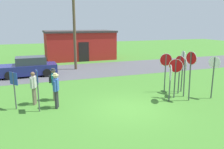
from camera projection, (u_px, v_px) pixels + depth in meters
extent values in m
plane|color=#3D7528|center=(129.00, 109.00, 10.87)|extent=(80.00, 80.00, 0.00)
cube|color=#4C4C51|center=(84.00, 70.00, 19.87)|extent=(60.00, 6.40, 0.01)
cube|color=#B2231E|center=(79.00, 46.00, 26.23)|extent=(7.62, 4.65, 3.06)
cube|color=#383333|center=(79.00, 31.00, 25.87)|extent=(7.82, 4.85, 0.20)
cube|color=black|center=(84.00, 52.00, 24.19)|extent=(1.10, 0.08, 2.10)
cylinder|color=brown|center=(74.00, 28.00, 19.51)|extent=(0.24, 0.24, 7.39)
cube|color=navy|center=(28.00, 69.00, 17.62)|extent=(4.34, 1.91, 0.76)
cube|color=#2D333D|center=(31.00, 61.00, 17.56)|extent=(2.27, 1.59, 0.60)
cylinder|color=black|center=(9.00, 76.00, 16.38)|extent=(0.65, 0.24, 0.64)
cylinder|color=black|center=(10.00, 71.00, 18.02)|extent=(0.65, 0.24, 0.64)
cylinder|color=black|center=(47.00, 73.00, 17.33)|extent=(0.65, 0.24, 0.64)
cylinder|color=black|center=(45.00, 69.00, 18.96)|extent=(0.65, 0.24, 0.64)
cylinder|color=#474C4C|center=(190.00, 77.00, 11.76)|extent=(0.16, 0.09, 2.59)
cylinder|color=white|center=(191.00, 58.00, 11.54)|extent=(0.15, 0.69, 0.69)
cylinder|color=#B70F14|center=(191.00, 58.00, 11.53)|extent=(0.14, 0.64, 0.64)
cylinder|color=#474C4C|center=(213.00, 78.00, 12.16)|extent=(0.09, 0.09, 2.28)
cylinder|color=white|center=(214.00, 62.00, 11.97)|extent=(0.24, 0.61, 0.65)
cylinder|color=#B70F14|center=(215.00, 62.00, 11.98)|extent=(0.22, 0.57, 0.60)
cylinder|color=#474C4C|center=(182.00, 72.00, 13.36)|extent=(0.08, 0.08, 2.43)
cylinder|color=white|center=(183.00, 56.00, 13.16)|extent=(0.16, 0.64, 0.65)
cylinder|color=#B70F14|center=(184.00, 56.00, 13.16)|extent=(0.15, 0.59, 0.61)
cylinder|color=#474C4C|center=(170.00, 84.00, 11.73)|extent=(0.11, 0.10, 1.91)
cylinder|color=white|center=(171.00, 72.00, 11.59)|extent=(0.37, 0.75, 0.82)
cylinder|color=#B70F14|center=(171.00, 72.00, 11.59)|extent=(0.35, 0.70, 0.76)
cylinder|color=#474C4C|center=(179.00, 75.00, 13.04)|extent=(0.09, 0.09, 2.19)
cylinder|color=white|center=(180.00, 61.00, 12.86)|extent=(0.24, 0.62, 0.66)
cylinder|color=#B70F14|center=(180.00, 61.00, 12.85)|extent=(0.23, 0.58, 0.61)
cylinder|color=#474C4C|center=(165.00, 73.00, 13.33)|extent=(0.08, 0.08, 2.27)
cylinder|color=white|center=(166.00, 60.00, 13.15)|extent=(0.74, 0.18, 0.75)
cylinder|color=#B70F14|center=(166.00, 60.00, 13.14)|extent=(0.68, 0.17, 0.70)
cylinder|color=#474C4C|center=(175.00, 79.00, 12.28)|extent=(0.10, 0.10, 2.12)
cylinder|color=white|center=(176.00, 66.00, 12.11)|extent=(0.56, 0.53, 0.76)
cylinder|color=#B70F14|center=(176.00, 66.00, 12.10)|extent=(0.52, 0.50, 0.70)
cylinder|color=#474C4C|center=(184.00, 78.00, 12.49)|extent=(0.14, 0.11, 2.10)
cylinder|color=white|center=(185.00, 65.00, 12.32)|extent=(0.31, 0.63, 0.68)
cylinder|color=#B70F14|center=(185.00, 65.00, 12.32)|extent=(0.29, 0.59, 0.63)
cylinder|color=#7A6B56|center=(54.00, 92.00, 12.13)|extent=(0.14, 0.14, 0.88)
cylinder|color=#7A6B56|center=(54.00, 93.00, 11.92)|extent=(0.14, 0.14, 0.88)
cube|color=teal|center=(54.00, 79.00, 11.86)|extent=(0.25, 0.38, 0.58)
cylinder|color=teal|center=(54.00, 78.00, 12.09)|extent=(0.09, 0.09, 0.52)
cylinder|color=teal|center=(54.00, 80.00, 11.64)|extent=(0.09, 0.09, 0.52)
sphere|color=#9E7051|center=(53.00, 71.00, 11.77)|extent=(0.21, 0.21, 0.21)
cylinder|color=#333338|center=(53.00, 70.00, 11.76)|extent=(0.32, 0.32, 0.02)
cylinder|color=#333338|center=(53.00, 69.00, 11.75)|extent=(0.19, 0.19, 0.09)
cube|color=#232328|center=(50.00, 79.00, 11.82)|extent=(0.16, 0.27, 0.40)
cylinder|color=#7A6B56|center=(35.00, 95.00, 11.51)|extent=(0.14, 0.14, 0.88)
cylinder|color=#7A6B56|center=(34.00, 97.00, 11.30)|extent=(0.14, 0.14, 0.88)
cube|color=beige|center=(33.00, 82.00, 11.24)|extent=(0.32, 0.41, 0.58)
cylinder|color=beige|center=(35.00, 81.00, 11.48)|extent=(0.09, 0.09, 0.52)
cylinder|color=beige|center=(32.00, 84.00, 11.01)|extent=(0.09, 0.09, 0.52)
sphere|color=brown|center=(33.00, 74.00, 11.15)|extent=(0.21, 0.21, 0.21)
cylinder|color=#2D2D33|center=(57.00, 98.00, 11.01)|extent=(0.14, 0.14, 0.88)
cylinder|color=#2D2D33|center=(56.00, 100.00, 10.80)|extent=(0.14, 0.14, 0.88)
cube|color=#3860B7|center=(56.00, 85.00, 10.75)|extent=(0.32, 0.41, 0.58)
cylinder|color=#3860B7|center=(57.00, 84.00, 10.98)|extent=(0.09, 0.09, 0.52)
cylinder|color=#3860B7|center=(55.00, 87.00, 10.52)|extent=(0.09, 0.09, 0.52)
sphere|color=beige|center=(55.00, 76.00, 10.65)|extent=(0.21, 0.21, 0.21)
cylinder|color=beige|center=(55.00, 75.00, 10.64)|extent=(0.32, 0.31, 0.02)
cylinder|color=beige|center=(55.00, 74.00, 10.63)|extent=(0.19, 0.19, 0.09)
cylinder|color=#4C4C51|center=(38.00, 91.00, 10.33)|extent=(0.06, 0.06, 1.98)
cube|color=#1E389E|center=(37.00, 77.00, 10.18)|extent=(0.08, 0.60, 0.60)
cylinder|color=#4C4C51|center=(15.00, 91.00, 10.65)|extent=(0.06, 0.06, 1.82)
cube|color=#1E389E|center=(13.00, 79.00, 10.51)|extent=(0.37, 0.50, 0.60)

